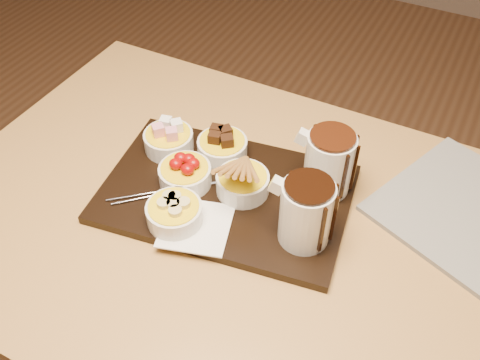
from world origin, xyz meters
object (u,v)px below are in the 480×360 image
at_px(pitcher_milk_chocolate, 329,164).
at_px(pitcher_dark_chocolate, 306,213).
at_px(serving_board, 226,194).
at_px(bowl_strawberries, 185,175).
at_px(dining_table, 250,255).

bearing_deg(pitcher_milk_chocolate, pitcher_dark_chocolate, -94.40).
height_order(serving_board, bowl_strawberries, bowl_strawberries).
bearing_deg(bowl_strawberries, pitcher_milk_chocolate, 24.75).
xyz_separation_m(serving_board, pitcher_milk_chocolate, (0.16, 0.09, 0.07)).
relative_size(dining_table, pitcher_milk_chocolate, 9.82).
relative_size(bowl_strawberries, pitcher_dark_chocolate, 0.82).
distance_m(pitcher_dark_chocolate, pitcher_milk_chocolate, 0.13).
bearing_deg(dining_table, pitcher_dark_chocolate, 0.22).
relative_size(serving_board, pitcher_milk_chocolate, 3.76).
xyz_separation_m(serving_board, pitcher_dark_chocolate, (0.17, -0.04, 0.07)).
bearing_deg(pitcher_dark_chocolate, pitcher_milk_chocolate, 85.60).
bearing_deg(serving_board, pitcher_milk_chocolate, 21.80).
distance_m(serving_board, bowl_strawberries, 0.08).
bearing_deg(pitcher_milk_chocolate, dining_table, -133.43).
relative_size(bowl_strawberries, pitcher_milk_chocolate, 0.82).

